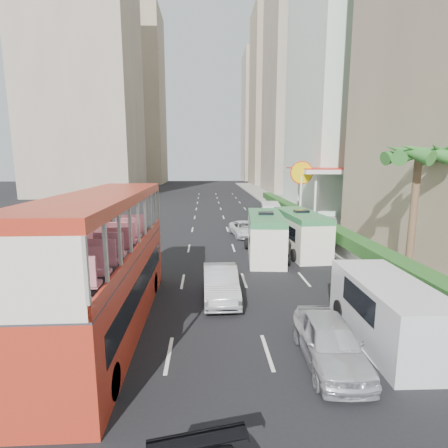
{
  "coord_description": "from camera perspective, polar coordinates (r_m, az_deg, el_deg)",
  "views": [
    {
      "loc": [
        -2.37,
        -12.4,
        6.16
      ],
      "look_at": [
        -1.5,
        4.0,
        3.2
      ],
      "focal_mm": 28.0,
      "sensor_mm": 36.0,
      "label": 1
    }
  ],
  "objects": [
    {
      "name": "ground_plane",
      "position": [
        14.05,
        7.27,
        -15.88
      ],
      "size": [
        200.0,
        200.0,
        0.0
      ],
      "primitive_type": "plane",
      "color": "black",
      "rests_on": "ground"
    },
    {
      "name": "double_decker_bus",
      "position": [
        13.42,
        -18.71,
        -6.03
      ],
      "size": [
        2.5,
        11.0,
        5.06
      ],
      "primitive_type": "cube",
      "color": "#B42C1A",
      "rests_on": "ground"
    },
    {
      "name": "car_silver_lane_a",
      "position": [
        16.29,
        -0.55,
        -12.0
      ],
      "size": [
        1.57,
        4.37,
        1.43
      ],
      "primitive_type": "imported",
      "rotation": [
        0.0,
        0.0,
        0.01
      ],
      "color": "silver",
      "rests_on": "ground"
    },
    {
      "name": "car_silver_lane_b",
      "position": [
        12.09,
        16.72,
        -20.87
      ],
      "size": [
        1.85,
        4.25,
        1.43
      ],
      "primitive_type": "imported",
      "rotation": [
        0.0,
        0.0,
        -0.04
      ],
      "color": "silver",
      "rests_on": "ground"
    },
    {
      "name": "van_asset",
      "position": [
        29.24,
        3.39,
        -1.97
      ],
      "size": [
        2.57,
        4.59,
        1.21
      ],
      "primitive_type": "imported",
      "rotation": [
        0.0,
        0.0,
        0.13
      ],
      "color": "silver",
      "rests_on": "ground"
    },
    {
      "name": "minibus_near",
      "position": [
        22.77,
        6.76,
        -1.92
      ],
      "size": [
        2.73,
        6.5,
        2.8
      ],
      "primitive_type": "cube",
      "rotation": [
        0.0,
        0.0,
        -0.1
      ],
      "color": "silver",
      "rests_on": "ground"
    },
    {
      "name": "minibus_far",
      "position": [
        24.19,
        12.4,
        -1.39
      ],
      "size": [
        2.48,
        6.4,
        2.79
      ],
      "primitive_type": "cube",
      "rotation": [
        0.0,
        0.0,
        0.06
      ],
      "color": "silver",
      "rests_on": "ground"
    },
    {
      "name": "panel_van_near",
      "position": [
        13.6,
        25.17,
        -12.76
      ],
      "size": [
        2.26,
        5.4,
        2.14
      ],
      "primitive_type": "cube",
      "rotation": [
        0.0,
        0.0,
        -0.02
      ],
      "color": "silver",
      "rests_on": "ground"
    },
    {
      "name": "panel_van_far",
      "position": [
        37.35,
        7.57,
        2.02
      ],
      "size": [
        2.35,
        4.66,
        1.79
      ],
      "primitive_type": "cube",
      "rotation": [
        0.0,
        0.0,
        -0.13
      ],
      "color": "silver",
      "rests_on": "ground"
    },
    {
      "name": "sidewalk",
      "position": [
        39.56,
        13.71,
        1.09
      ],
      "size": [
        6.0,
        120.0,
        0.18
      ],
      "primitive_type": "cube",
      "color": "#99968C",
      "rests_on": "ground"
    },
    {
      "name": "kerb_wall",
      "position": [
        28.29,
        14.66,
        -1.29
      ],
      "size": [
        0.3,
        44.0,
        1.0
      ],
      "primitive_type": "cube",
      "color": "silver",
      "rests_on": "sidewalk"
    },
    {
      "name": "hedge",
      "position": [
        28.14,
        14.74,
        0.4
      ],
      "size": [
        1.1,
        44.0,
        0.7
      ],
      "primitive_type": "cube",
      "color": "#2D6626",
      "rests_on": "kerb_wall"
    },
    {
      "name": "palm_tree",
      "position": [
        19.5,
        28.45,
        0.78
      ],
      "size": [
        0.36,
        0.36,
        6.4
      ],
      "primitive_type": "cylinder",
      "color": "brown",
      "rests_on": "sidewalk"
    },
    {
      "name": "shell_station",
      "position": [
        37.65,
        16.21,
        4.61
      ],
      "size": [
        6.5,
        8.0,
        5.5
      ],
      "primitive_type": "cube",
      "color": "silver",
      "rests_on": "ground"
    },
    {
      "name": "tower_mid",
      "position": [
        75.67,
        13.94,
        24.35
      ],
      "size": [
        16.0,
        16.0,
        50.0
      ],
      "primitive_type": "cube",
      "color": "#B0A08B",
      "rests_on": "ground"
    },
    {
      "name": "tower_far_a",
      "position": [
        97.66,
        8.96,
        19.42
      ],
      "size": [
        14.0,
        14.0,
        44.0
      ],
      "primitive_type": "cube",
      "color": "tan",
      "rests_on": "ground"
    },
    {
      "name": "tower_far_b",
      "position": [
        118.81,
        6.65,
        16.83
      ],
      "size": [
        14.0,
        14.0,
        40.0
      ],
      "primitive_type": "cube",
      "color": "#B0A08B",
      "rests_on": "ground"
    },
    {
      "name": "tower_left_a",
      "position": [
        73.51,
        -22.23,
        25.16
      ],
      "size": [
        18.0,
        18.0,
        52.0
      ],
      "primitive_type": "cube",
      "color": "#B0A08B",
      "rests_on": "ground"
    },
    {
      "name": "tower_left_b",
      "position": [
        105.62,
        -14.52,
        19.07
      ],
      "size": [
        16.0,
        16.0,
        46.0
      ],
      "primitive_type": "cube",
      "color": "tan",
      "rests_on": "ground"
    }
  ]
}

